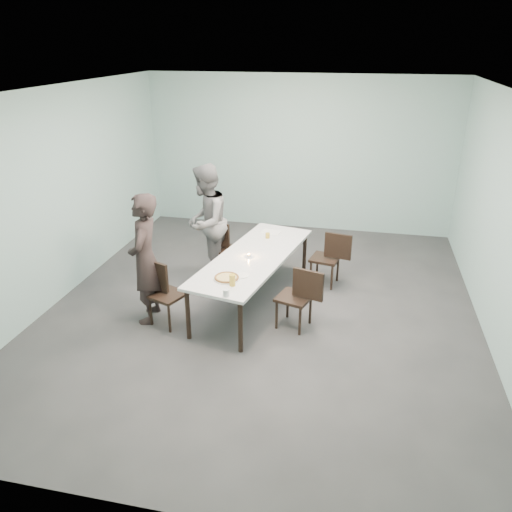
% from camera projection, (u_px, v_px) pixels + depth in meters
% --- Properties ---
extents(ground, '(7.00, 7.00, 0.00)m').
position_uv_depth(ground, '(262.00, 308.00, 7.22)').
color(ground, '#333335').
rests_on(ground, ground).
extents(room_shell, '(6.02, 7.02, 3.01)m').
position_uv_depth(room_shell, '(263.00, 170.00, 6.41)').
color(room_shell, '#98BFBC').
rests_on(room_shell, ground).
extents(table, '(1.40, 2.73, 0.75)m').
position_uv_depth(table, '(253.00, 259.00, 7.09)').
color(table, white).
rests_on(table, ground).
extents(chair_near_left, '(0.65, 0.54, 0.87)m').
position_uv_depth(chair_near_left, '(163.00, 289.00, 6.68)').
color(chair_near_left, black).
rests_on(chair_near_left, ground).
extents(chair_far_left, '(0.65, 0.52, 0.87)m').
position_uv_depth(chair_far_left, '(224.00, 245.00, 8.09)').
color(chair_far_left, black).
rests_on(chair_far_left, ground).
extents(chair_near_right, '(0.65, 0.52, 0.87)m').
position_uv_depth(chair_near_right, '(300.00, 294.00, 6.53)').
color(chair_near_right, black).
rests_on(chair_near_right, ground).
extents(chair_far_right, '(0.64, 0.50, 0.87)m').
position_uv_depth(chair_far_right, '(330.00, 255.00, 7.71)').
color(chair_far_right, black).
rests_on(chair_far_right, ground).
extents(diner_near, '(0.53, 0.72, 1.79)m').
position_uv_depth(diner_near, '(145.00, 259.00, 6.60)').
color(diner_near, black).
rests_on(diner_near, ground).
extents(diner_far, '(0.73, 0.92, 1.84)m').
position_uv_depth(diner_far, '(206.00, 222.00, 7.86)').
color(diner_far, slate).
rests_on(diner_far, ground).
extents(pizza, '(0.34, 0.34, 0.04)m').
position_uv_depth(pizza, '(227.00, 278.00, 6.38)').
color(pizza, white).
rests_on(pizza, table).
extents(side_plate, '(0.18, 0.18, 0.01)m').
position_uv_depth(side_plate, '(243.00, 275.00, 6.47)').
color(side_plate, white).
rests_on(side_plate, table).
extents(beer_glass, '(0.08, 0.08, 0.15)m').
position_uv_depth(beer_glass, '(232.00, 280.00, 6.18)').
color(beer_glass, gold).
rests_on(beer_glass, table).
extents(water_tumbler, '(0.08, 0.08, 0.09)m').
position_uv_depth(water_tumbler, '(226.00, 293.00, 5.94)').
color(water_tumbler, silver).
rests_on(water_tumbler, table).
extents(tealight, '(0.06, 0.06, 0.05)m').
position_uv_depth(tealight, '(249.00, 256.00, 7.02)').
color(tealight, silver).
rests_on(tealight, table).
extents(amber_tumbler, '(0.07, 0.07, 0.08)m').
position_uv_depth(amber_tumbler, '(268.00, 236.00, 7.68)').
color(amber_tumbler, gold).
rests_on(amber_tumbler, table).
extents(menu, '(0.34, 0.28, 0.01)m').
position_uv_depth(menu, '(271.00, 232.00, 7.93)').
color(menu, silver).
rests_on(menu, table).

